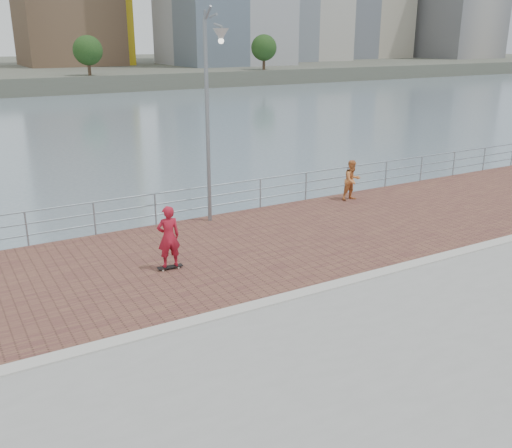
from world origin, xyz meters
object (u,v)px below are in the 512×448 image
guardrail (183,201)px  skateboarder (169,237)px  street_lamp (213,82)px  bystander (352,180)px

guardrail → skateboarder: bearing=-118.2°
skateboarder → guardrail: bearing=-113.3°
skateboarder → street_lamp: bearing=-129.6°
street_lamp → bystander: 7.11m
guardrail → street_lamp: bearing=-52.5°
street_lamp → bystander: (5.92, 0.09, -3.94)m
guardrail → bystander: bystander is taller
street_lamp → skateboarder: (-2.84, -2.89, -3.77)m
guardrail → skateboarder: 4.41m
skateboarder → bystander: (8.76, 2.98, -0.16)m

